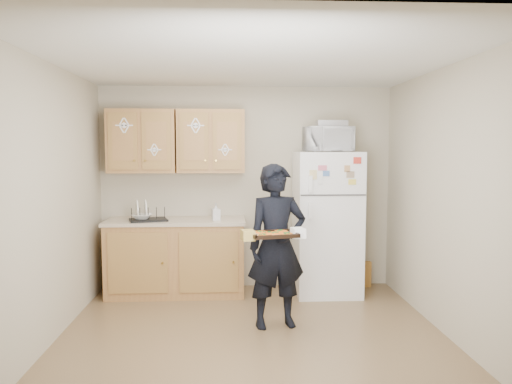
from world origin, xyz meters
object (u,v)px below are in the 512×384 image
person (277,246)px  refrigerator (327,223)px  baking_tray (273,235)px  microwave (328,139)px  dish_rack (148,214)px

person → refrigerator: bearing=45.8°
baking_tray → microwave: bearing=49.0°
baking_tray → person: bearing=66.7°
microwave → dish_rack: bearing=170.4°
refrigerator → microwave: bearing=-97.5°
refrigerator → baking_tray: bearing=-118.7°
refrigerator → microwave: size_ratio=3.22×
refrigerator → dish_rack: size_ratio=4.03×
person → baking_tray: size_ratio=3.83×
dish_rack → person: bearing=-37.2°
refrigerator → baking_tray: size_ratio=4.08×
microwave → baking_tray: bearing=-128.6°
person → microwave: (0.70, 1.05, 1.05)m
refrigerator → microwave: microwave is taller
person → microwave: bearing=44.8°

